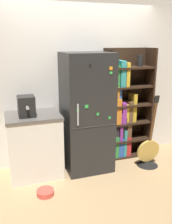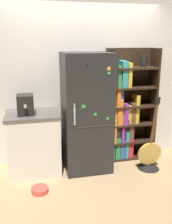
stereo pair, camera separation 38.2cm
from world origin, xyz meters
The scene contains 8 objects.
ground_plane centered at (0.00, 0.00, 0.00)m, with size 16.00×16.00×0.00m, color tan.
wall_back centered at (0.00, 0.47, 1.30)m, with size 8.00×0.05×2.60m.
refrigerator centered at (0.00, 0.11, 0.90)m, with size 0.70×0.70×1.79m.
bookshelf centered at (0.70, 0.30, 0.81)m, with size 0.79×0.34×1.84m.
kitchen_counter centered at (-0.80, 0.14, 0.47)m, with size 0.77×0.64×0.94m.
espresso_machine centered at (-0.89, 0.08, 1.08)m, with size 0.23×0.31×0.28m.
guitar centered at (0.94, -0.18, 0.17)m, with size 0.38×0.34×1.18m.
pet_bowl centered at (-0.77, -0.46, 0.04)m, with size 0.23×0.23×0.07m.
Camera 2 is at (-0.82, -3.43, 1.94)m, focal length 40.00 mm.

